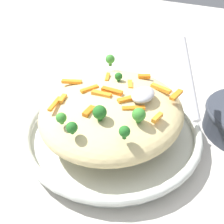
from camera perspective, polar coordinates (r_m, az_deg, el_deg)
The scene contains 26 objects.
ground_plane at distance 0.55m, azimuth 0.00°, elevation -5.83°, with size 2.40×2.40×0.00m, color beige.
serving_bowl at distance 0.54m, azimuth 0.00°, elevation -4.12°, with size 0.37×0.37×0.04m.
pasta_mound at distance 0.50m, azimuth 0.00°, elevation 0.54°, with size 0.30×0.28×0.08m, color #DBC689.
carrot_piece_0 at distance 0.48m, azimuth -0.04°, elevation 4.79°, with size 0.04×0.01×0.01m, color orange.
carrot_piece_1 at distance 0.51m, azimuth 4.14°, elevation 6.25°, with size 0.03×0.01×0.01m, color orange.
carrot_piece_2 at distance 0.54m, azimuth -1.03°, elevation 7.91°, with size 0.03×0.01×0.01m, color orange.
carrot_piece_3 at distance 0.45m, azimuth 4.90°, elevation 0.83°, with size 0.04×0.01×0.01m, color orange.
carrot_piece_4 at distance 0.53m, azimuth -9.04°, elevation 6.89°, with size 0.04×0.01×0.01m, color orange.
carrot_piece_5 at distance 0.49m, azimuth -5.12°, elevation 5.26°, with size 0.04×0.01×0.01m, color orange.
carrot_piece_6 at distance 0.51m, azimuth 11.02°, elevation 5.31°, with size 0.04×0.01×0.01m, color orange.
carrot_piece_7 at distance 0.55m, azimuth 7.32°, elevation 8.02°, with size 0.03×0.01×0.01m, color orange.
carrot_piece_8 at distance 0.48m, azimuth -11.20°, elevation 3.07°, with size 0.02×0.01×0.01m, color orange.
carrot_piece_9 at distance 0.50m, azimuth 14.39°, elevation 3.82°, with size 0.04×0.01×0.01m, color orange.
carrot_piece_10 at distance 0.43m, azimuth 10.23°, elevation -1.25°, with size 0.03×0.01×0.01m, color orange.
carrot_piece_11 at distance 0.46m, azimuth 2.95°, elevation 2.80°, with size 0.03×0.01×0.01m, color orange.
carrot_piece_12 at distance 0.47m, azimuth -2.41°, elevation 4.09°, with size 0.04×0.01×0.01m, color orange.
carrot_piece_13 at distance 0.47m, azimuth -12.87°, elevation 1.82°, with size 0.04×0.01×0.01m, color orange.
carrot_piece_14 at distance 0.44m, azimuth -5.25°, elevation 0.19°, with size 0.03×0.01×0.01m, color orange.
broccoli_floret_0 at distance 0.41m, azimuth 6.12°, elevation -0.64°, with size 0.02×0.02×0.03m.
broccoli_floret_1 at distance 0.40m, azimuth -8.88°, elevation -3.63°, with size 0.02×0.02×0.02m.
broccoli_floret_2 at distance 0.52m, azimuth 1.48°, elevation 8.05°, with size 0.02×0.02×0.02m.
broccoli_floret_3 at distance 0.59m, azimuth -0.41°, elevation 11.86°, with size 0.02×0.02×0.03m.
broccoli_floret_4 at distance 0.38m, azimuth 2.86°, elevation -4.47°, with size 0.02×0.02×0.02m.
broccoli_floret_5 at distance 0.41m, azimuth -2.82°, elevation -0.10°, with size 0.02×0.02×0.03m.
broccoli_floret_6 at distance 0.42m, azimuth -11.46°, elevation -1.34°, with size 0.02×0.02×0.02m.
serving_spoon at distance 0.46m, azimuth 10.86°, elevation 5.45°, with size 0.14×0.13×0.09m.
Camera 1 is at (-0.35, -0.21, 0.38)m, focal length 40.28 mm.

